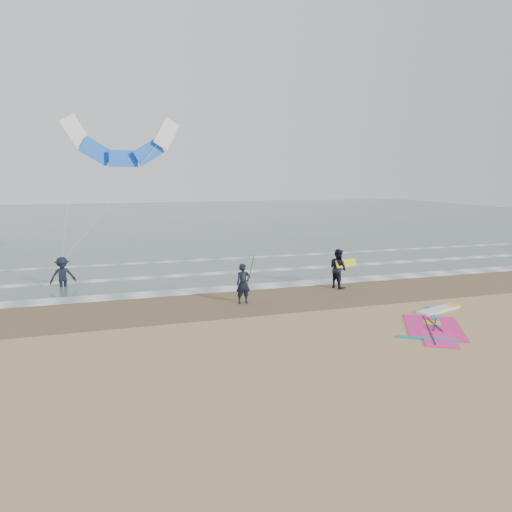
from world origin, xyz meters
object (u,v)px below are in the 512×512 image
object	(u,v)px
person_walking	(338,268)
windsurf_rig	(436,322)
person_wading	(62,269)
surf_kite	(123,146)
person_standing	(243,284)

from	to	relation	value
person_walking	windsurf_rig	bearing A→B (deg)	171.25
person_wading	surf_kite	distance (m)	7.58
windsurf_rig	person_walking	world-z (taller)	person_walking
windsurf_rig	person_walking	bearing A→B (deg)	99.50
windsurf_rig	person_standing	xyz separation A→B (m)	(-6.39, 4.81, 0.86)
surf_kite	windsurf_rig	bearing A→B (deg)	-49.46
person_wading	windsurf_rig	bearing A→B (deg)	-47.70
person_walking	surf_kite	bearing A→B (deg)	38.00
windsurf_rig	person_standing	size ratio (longest dim) A/B	2.67
windsurf_rig	person_standing	bearing A→B (deg)	143.04
person_wading	surf_kite	size ratio (longest dim) A/B	0.25
person_walking	surf_kite	distance (m)	13.61
person_standing	person_wading	xyz separation A→B (m)	(-7.97, 5.44, 0.07)
person_wading	person_standing	bearing A→B (deg)	-46.51
windsurf_rig	person_wading	distance (m)	17.66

